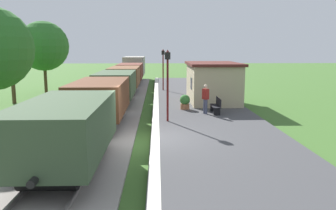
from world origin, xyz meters
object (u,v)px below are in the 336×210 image
object	(u,v)px
freight_train	(122,80)
lamp_post_far	(163,62)
bench_near_hut	(216,105)
bench_down_platform	(199,89)
person_waiting	(206,98)
lamp_post_near	(168,72)
station_hut	(212,82)
tree_field_left	(44,46)
potted_planter	(185,102)
tree_trackside_far	(11,50)

from	to	relation	value
freight_train	lamp_post_far	bearing A→B (deg)	42.08
bench_near_hut	bench_down_platform	world-z (taller)	same
person_waiting	lamp_post_far	size ratio (longest dim) A/B	0.46
freight_train	lamp_post_near	distance (m)	10.98
bench_down_platform	lamp_post_near	xyz separation A→B (m)	(-2.91, -10.50, 2.08)
bench_down_platform	freight_train	bearing A→B (deg)	-178.64
person_waiting	bench_down_platform	bearing A→B (deg)	-121.30
station_hut	person_waiting	size ratio (longest dim) A/B	3.39
person_waiting	tree_field_left	bearing A→B (deg)	-69.42
bench_near_hut	lamp_post_near	size ratio (longest dim) A/B	0.41
tree_field_left	lamp_post_near	bearing A→B (deg)	-52.30
bench_down_platform	lamp_post_far	world-z (taller)	lamp_post_far
potted_planter	lamp_post_far	size ratio (longest dim) A/B	0.25
freight_train	tree_trackside_far	bearing A→B (deg)	-161.39
lamp_post_near	person_waiting	bearing A→B (deg)	40.96
potted_planter	bench_near_hut	bearing A→B (deg)	-39.68
bench_down_platform	tree_field_left	size ratio (longest dim) A/B	0.23
bench_near_hut	lamp_post_far	xyz separation A→B (m)	(-2.91, 11.39, 2.08)
station_hut	lamp_post_near	size ratio (longest dim) A/B	1.57
tree_trackside_far	tree_field_left	xyz separation A→B (m)	(0.40, 6.06, 0.33)
bench_down_platform	lamp_post_far	bearing A→B (deg)	134.69
bench_down_platform	lamp_post_near	size ratio (longest dim) A/B	0.41
bench_near_hut	lamp_post_far	bearing A→B (deg)	104.34
station_hut	potted_planter	distance (m)	3.84
bench_near_hut	potted_planter	xyz separation A→B (m)	(-1.73, 1.43, 0.00)
bench_near_hut	person_waiting	bearing A→B (deg)	-171.48
lamp_post_near	potted_planter	bearing A→B (deg)	71.19
tree_field_left	lamp_post_far	bearing A→B (deg)	-2.07
bench_near_hut	lamp_post_far	world-z (taller)	lamp_post_far
freight_train	tree_field_left	distance (m)	8.51
lamp_post_near	tree_field_left	distance (m)	17.53
freight_train	lamp_post_far	size ratio (longest dim) A/B	10.59
station_hut	person_waiting	world-z (taller)	station_hut
station_hut	tree_field_left	bearing A→B (deg)	152.46
tree_trackside_far	station_hut	bearing A→B (deg)	-5.02
freight_train	tree_trackside_far	world-z (taller)	tree_trackside_far
tree_trackside_far	tree_field_left	distance (m)	6.08
bench_down_platform	station_hut	bearing A→B (deg)	-83.43
potted_planter	lamp_post_near	world-z (taller)	lamp_post_near
potted_planter	tree_field_left	world-z (taller)	tree_field_left
freight_train	bench_down_platform	size ratio (longest dim) A/B	26.13
station_hut	bench_down_platform	size ratio (longest dim) A/B	3.87
station_hut	potted_planter	bearing A→B (deg)	-125.96
lamp_post_near	bench_near_hut	bearing A→B (deg)	35.16
lamp_post_near	freight_train	bearing A→B (deg)	108.32
freight_train	lamp_post_near	xyz separation A→B (m)	(3.43, -10.35, 1.35)
potted_planter	tree_field_left	distance (m)	16.13
freight_train	lamp_post_near	bearing A→B (deg)	-71.68
lamp_post_near	tree_trackside_far	bearing A→B (deg)	144.99
station_hut	bench_near_hut	world-z (taller)	station_hut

